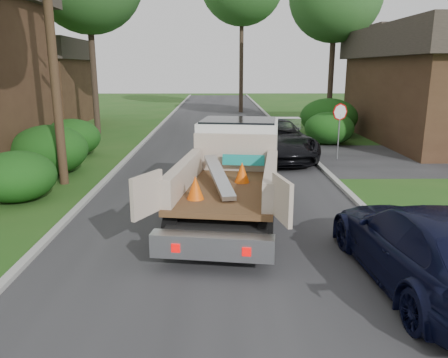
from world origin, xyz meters
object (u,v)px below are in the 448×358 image
at_px(stop_sign, 340,119).
at_px(black_pickup, 273,139).
at_px(flatbed_truck, 234,164).
at_px(utility_pole, 50,29).
at_px(house_left_far, 29,81).
at_px(navy_suv, 426,246).

relative_size(stop_sign, black_pickup, 0.40).
height_order(flatbed_truck, black_pickup, flatbed_truck).
height_order(stop_sign, black_pickup, stop_sign).
distance_m(stop_sign, flatbed_truck, 8.51).
relative_size(stop_sign, utility_pole, 0.25).
relative_size(stop_sign, flatbed_truck, 0.37).
distance_m(stop_sign, house_left_far, 22.81).
distance_m(utility_pole, house_left_far, 18.93).
bearing_deg(navy_suv, flatbed_truck, -56.20).
height_order(stop_sign, house_left_far, house_left_far).
xyz_separation_m(house_left_far, navy_suv, (17.24, -24.50, -2.28)).
distance_m(house_left_far, black_pickup, 20.40).
distance_m(stop_sign, black_pickup, 2.97).
xyz_separation_m(stop_sign, house_left_far, (-18.70, 13.00, 1.27)).
bearing_deg(navy_suv, stop_sign, -100.27).
distance_m(house_left_far, flatbed_truck, 24.39).
bearing_deg(utility_pole, navy_suv, -39.05).
relative_size(stop_sign, house_left_far, 0.33).
xyz_separation_m(stop_sign, utility_pole, (-10.68, -4.02, 3.40)).
bearing_deg(navy_suv, utility_pole, -42.09).
relative_size(house_left_far, navy_suv, 1.42).
height_order(stop_sign, flatbed_truck, stop_sign).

